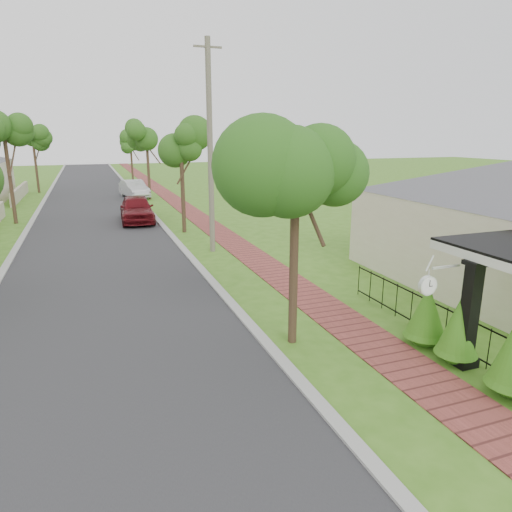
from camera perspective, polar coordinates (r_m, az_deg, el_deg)
ground at (r=10.33m, az=1.10°, el=-15.12°), size 160.00×160.00×0.00m
road at (r=28.79m, az=-19.37°, el=3.75°), size 7.00×120.00×0.02m
kerb_right at (r=29.05m, az=-12.16°, el=4.36°), size 0.30×120.00×0.10m
kerb_left at (r=28.99m, az=-26.59°, el=3.08°), size 0.30×120.00×0.10m
sidewalk at (r=29.52m, az=-7.16°, el=4.74°), size 1.50×120.00×0.03m
porch_post at (r=11.45m, az=25.04°, el=-7.27°), size 0.48×0.48×2.52m
picket_fence at (r=12.55m, az=22.67°, el=-7.98°), size 0.03×8.02×1.00m
street_trees at (r=35.17m, az=-20.10°, el=13.03°), size 10.70×37.65×5.89m
hedge_row at (r=11.16m, az=26.37°, el=-9.48°), size 0.94×4.56×2.05m
parked_car_red at (r=28.69m, az=-14.69°, el=5.71°), size 2.14×4.83×1.62m
parked_car_white at (r=40.12m, az=-14.98°, el=8.09°), size 2.30×4.62×1.45m
near_tree at (r=10.86m, az=5.03°, el=12.00°), size 2.26×2.26×5.80m
utility_pole at (r=20.35m, az=-5.75°, el=13.22°), size 1.20×0.24×9.05m
station_clock at (r=10.88m, az=20.80°, el=-3.30°), size 1.07×0.13×0.64m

